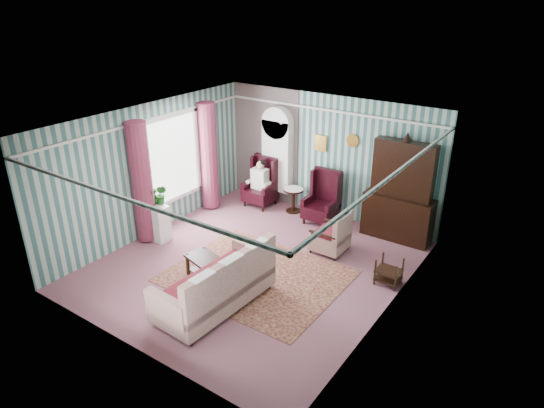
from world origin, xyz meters
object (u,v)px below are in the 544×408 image
Objects in this scene: dresser_hutch at (401,188)px; coffee_table at (208,270)px; wingback_left at (260,182)px; floral_armchair at (330,231)px; bookcase at (277,161)px; seated_woman at (260,183)px; round_side_table at (293,200)px; nest_table at (389,271)px; wingback_right at (321,198)px; plant_stand at (157,222)px; sofa at (214,281)px.

dresser_hutch reaches higher than coffee_table.
floral_armchair is (2.58, -1.09, -0.15)m from wingback_left.
bookcase reaches higher than coffee_table.
wingback_left reaches higher than floral_armchair.
seated_woman is 0.96m from round_side_table.
round_side_table is 1.11× the size of nest_table.
wingback_right is (-1.75, -0.27, -0.55)m from dresser_hutch.
floral_armchair is (2.58, -1.09, -0.11)m from seated_woman.
wingback_right is 1.30× the size of floral_armchair.
round_side_table is 2.09m from floral_armchair.
sofa reaches higher than plant_stand.
sofa is (1.61, -4.30, -0.61)m from bookcase.
seated_woman reaches higher than plant_stand.
floral_armchair is at bearing 162.82° from nest_table.
round_side_table is at bearing 9.46° from seated_woman.
dresser_hutch reaches higher than wingback_left.
seated_woman reaches higher than sofa.
bookcase is 1.79× the size of wingback_left.
wingback_left is 2.31× the size of nest_table.
coffee_table is at bearing -84.82° from round_side_table.
seated_woman is at bearing -175.59° from dresser_hutch.
sofa is at bearing -69.48° from bookcase.
bookcase is 1.90× the size of seated_woman.
nest_table is at bearing -26.92° from bookcase.
wingback_left and wingback_right have the same top height.
coffee_table is at bearing -147.40° from nest_table.
round_side_table is (0.65, -0.24, -0.82)m from bookcase.
dresser_hutch is 4.37× the size of nest_table.
nest_table is at bearing -72.61° from dresser_hutch.
coffee_table is (-1.36, -2.29, -0.26)m from floral_armchair.
sofa is at bearing -23.61° from plant_stand.
seated_woman is at bearing 0.00° from wingback_left.
plant_stand is at bearing -106.22° from wingback_left.
wingback_left is 1.75m from wingback_right.
sofa is at bearing -76.69° from round_side_table.
nest_table is 0.24× the size of sofa.
plant_stand is (-2.55, -2.75, -0.22)m from wingback_right.
sofa is 2.91m from floral_armchair.
wingback_left is 1.00× the size of wingback_right.
coffee_table is (0.97, -3.76, -0.90)m from bookcase.
wingback_right reaches higher than floral_armchair.
coffee_table is (-2.28, -3.64, -0.96)m from dresser_hutch.
nest_table is at bearing 13.84° from plant_stand.
floral_armchair is at bearing -32.44° from bookcase.
floral_armchair is (0.71, 2.82, -0.03)m from sofa.
bookcase is at bearing 165.43° from wingback_right.
sofa is (-1.64, -4.18, -0.67)m from dresser_hutch.
wingback_right is 1.56× the size of plant_stand.
dresser_hutch is at bearing 4.41° from wingback_left.
wingback_right is at bearing -14.57° from bookcase.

